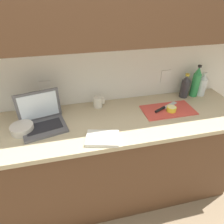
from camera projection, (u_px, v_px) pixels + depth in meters
ground_plane at (96, 194)px, 2.00m from camera, size 12.00×12.00×0.00m
wall_back at (80, 22)px, 1.36m from camera, size 5.20×0.38×2.60m
counter_unit at (91, 163)px, 1.76m from camera, size 2.55×0.62×0.89m
laptop at (42, 118)px, 1.46m from camera, size 0.35×0.30×0.25m
cutting_board at (168, 110)px, 1.67m from camera, size 0.43×0.23×0.01m
knife at (163, 108)px, 1.67m from camera, size 0.25×0.15×0.02m
lemon_half_cut at (171, 109)px, 1.64m from camera, size 0.08×0.08×0.04m
bottle_green_soda at (185, 87)px, 1.82m from camera, size 0.08×0.08×0.23m
bottle_oil_tall at (196, 82)px, 1.82m from camera, size 0.07×0.07×0.30m
bottle_water_clear at (202, 85)px, 1.85m from camera, size 0.08×0.08×0.22m
measuring_cup at (98, 102)px, 1.70m from camera, size 0.10×0.08×0.09m
bowl_white at (22, 129)px, 1.41m from camera, size 0.16×0.16×0.05m
dish_towel at (102, 138)px, 1.35m from camera, size 0.25×0.21×0.02m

